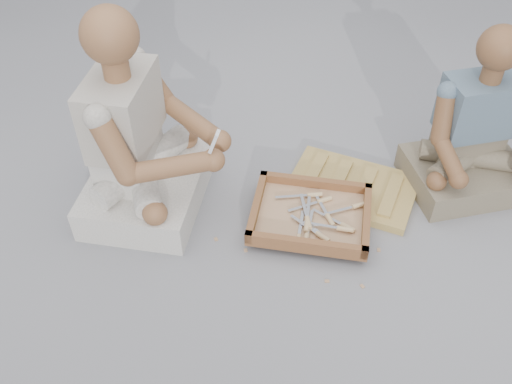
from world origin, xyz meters
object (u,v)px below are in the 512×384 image
at_px(companion, 474,139).
at_px(carved_panel, 352,188).
at_px(craftsman, 139,146).
at_px(tool_tray, 311,215).

bearing_deg(companion, carved_panel, -6.71).
xyz_separation_m(carved_panel, craftsman, (-0.87, -0.47, 0.31)).
bearing_deg(craftsman, companion, 104.50).
xyz_separation_m(tool_tray, craftsman, (-0.76, -0.17, 0.27)).
bearing_deg(tool_tray, companion, 45.50).
height_order(craftsman, companion, craftsman).
xyz_separation_m(carved_panel, companion, (0.47, 0.28, 0.26)).
distance_m(tool_tray, companion, 0.84).
xyz_separation_m(tool_tray, companion, (0.57, 0.58, 0.21)).
bearing_deg(carved_panel, craftsman, -151.33).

